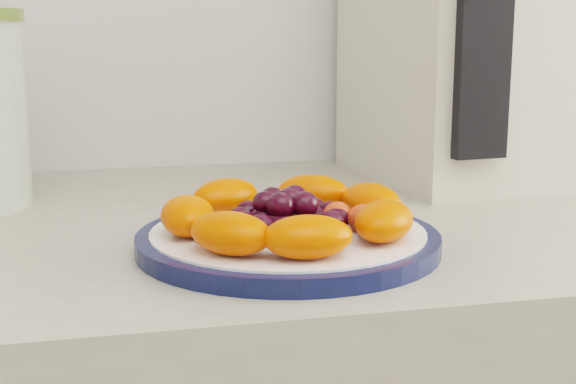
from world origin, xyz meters
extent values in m
cylinder|color=#0D153B|center=(-0.07, 1.06, 0.91)|extent=(0.26, 0.26, 0.01)
cylinder|color=white|center=(-0.07, 1.06, 0.91)|extent=(0.23, 0.23, 0.02)
cube|color=beige|center=(0.20, 1.34, 1.07)|extent=(0.22, 0.29, 0.34)
cube|color=black|center=(0.17, 1.19, 1.08)|extent=(0.06, 0.02, 0.26)
ellipsoid|color=#F43900|center=(0.01, 1.08, 0.93)|extent=(0.06, 0.08, 0.03)
ellipsoid|color=#F43900|center=(-0.03, 1.13, 0.93)|extent=(0.08, 0.07, 0.03)
ellipsoid|color=#F43900|center=(-0.11, 1.13, 0.93)|extent=(0.08, 0.07, 0.03)
ellipsoid|color=#F43900|center=(-0.15, 1.07, 0.93)|extent=(0.05, 0.07, 0.03)
ellipsoid|color=#F43900|center=(-0.13, 1.00, 0.93)|extent=(0.08, 0.08, 0.03)
ellipsoid|color=#F43900|center=(-0.07, 0.98, 0.93)|extent=(0.07, 0.05, 0.03)
ellipsoid|color=#F43900|center=(0.00, 1.01, 0.93)|extent=(0.08, 0.08, 0.03)
ellipsoid|color=black|center=(-0.07, 1.06, 0.93)|extent=(0.02, 0.02, 0.02)
ellipsoid|color=black|center=(-0.05, 1.06, 0.93)|extent=(0.02, 0.02, 0.02)
ellipsoid|color=black|center=(-0.06, 1.08, 0.93)|extent=(0.02, 0.02, 0.02)
ellipsoid|color=black|center=(-0.08, 1.08, 0.93)|extent=(0.02, 0.02, 0.02)
ellipsoid|color=black|center=(-0.09, 1.06, 0.93)|extent=(0.02, 0.02, 0.02)
ellipsoid|color=black|center=(-0.08, 1.04, 0.93)|extent=(0.02, 0.02, 0.02)
ellipsoid|color=black|center=(-0.06, 1.04, 0.93)|extent=(0.02, 0.02, 0.02)
ellipsoid|color=black|center=(-0.03, 1.07, 0.93)|extent=(0.02, 0.02, 0.02)
ellipsoid|color=black|center=(-0.04, 1.09, 0.93)|extent=(0.02, 0.02, 0.02)
ellipsoid|color=black|center=(-0.06, 1.10, 0.93)|extent=(0.02, 0.02, 0.02)
ellipsoid|color=black|center=(-0.08, 1.10, 0.93)|extent=(0.02, 0.02, 0.02)
ellipsoid|color=black|center=(-0.10, 1.09, 0.93)|extent=(0.02, 0.02, 0.02)
ellipsoid|color=black|center=(-0.11, 1.07, 0.93)|extent=(0.02, 0.02, 0.02)
ellipsoid|color=black|center=(-0.11, 1.05, 0.93)|extent=(0.02, 0.02, 0.02)
ellipsoid|color=black|center=(-0.10, 1.03, 0.93)|extent=(0.02, 0.02, 0.02)
ellipsoid|color=black|center=(-0.08, 1.02, 0.93)|extent=(0.02, 0.02, 0.02)
ellipsoid|color=black|center=(-0.06, 1.02, 0.93)|extent=(0.02, 0.02, 0.02)
ellipsoid|color=black|center=(-0.04, 1.03, 0.93)|extent=(0.02, 0.02, 0.02)
ellipsoid|color=black|center=(-0.03, 1.05, 0.93)|extent=(0.02, 0.02, 0.02)
ellipsoid|color=black|center=(-0.07, 1.06, 0.94)|extent=(0.02, 0.02, 0.02)
ellipsoid|color=black|center=(-0.06, 1.08, 0.94)|extent=(0.02, 0.02, 0.02)
ellipsoid|color=black|center=(-0.08, 1.08, 0.94)|extent=(0.02, 0.02, 0.02)
ellipsoid|color=black|center=(-0.09, 1.06, 0.94)|extent=(0.02, 0.02, 0.02)
ellipsoid|color=black|center=(-0.08, 1.04, 0.94)|extent=(0.02, 0.02, 0.02)
ellipsoid|color=black|center=(-0.06, 1.04, 0.94)|extent=(0.02, 0.02, 0.02)
ellipsoid|color=red|center=(-0.01, 1.04, 0.93)|extent=(0.03, 0.03, 0.02)
ellipsoid|color=red|center=(0.02, 1.05, 0.93)|extent=(0.04, 0.04, 0.02)
ellipsoid|color=red|center=(0.00, 1.02, 0.93)|extent=(0.04, 0.04, 0.02)
ellipsoid|color=red|center=(-0.03, 1.06, 0.93)|extent=(0.04, 0.04, 0.02)
camera|label=1|loc=(-0.22, 0.43, 1.09)|focal=50.00mm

